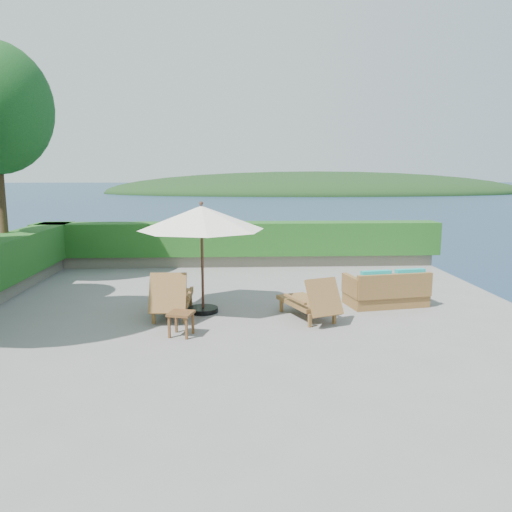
{
  "coord_description": "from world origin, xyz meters",
  "views": [
    {
      "loc": [
        -0.21,
        -9.7,
        2.86
      ],
      "look_at": [
        0.3,
        0.8,
        1.1
      ],
      "focal_mm": 35.0,
      "sensor_mm": 36.0,
      "label": 1
    }
  ],
  "objects_px": {
    "patio_umbrella": "(202,219)",
    "side_table": "(181,316)",
    "lounge_right": "(311,301)",
    "wicker_loveseat": "(387,291)",
    "lounge_left": "(172,297)"
  },
  "relations": [
    {
      "from": "lounge_right",
      "to": "side_table",
      "type": "distance_m",
      "value": 2.6
    },
    {
      "from": "patio_umbrella",
      "to": "wicker_loveseat",
      "type": "bearing_deg",
      "value": 4.67
    },
    {
      "from": "lounge_right",
      "to": "lounge_left",
      "type": "bearing_deg",
      "value": 151.35
    },
    {
      "from": "lounge_right",
      "to": "wicker_loveseat",
      "type": "bearing_deg",
      "value": 5.95
    },
    {
      "from": "patio_umbrella",
      "to": "lounge_right",
      "type": "xyz_separation_m",
      "value": [
        2.14,
        -0.63,
        -1.56
      ]
    },
    {
      "from": "side_table",
      "to": "wicker_loveseat",
      "type": "height_order",
      "value": "wicker_loveseat"
    },
    {
      "from": "wicker_loveseat",
      "to": "lounge_right",
      "type": "bearing_deg",
      "value": -162.39
    },
    {
      "from": "patio_umbrella",
      "to": "side_table",
      "type": "xyz_separation_m",
      "value": [
        -0.3,
        -1.52,
        -1.58
      ]
    },
    {
      "from": "patio_umbrella",
      "to": "lounge_left",
      "type": "bearing_deg",
      "value": -154.57
    },
    {
      "from": "patio_umbrella",
      "to": "side_table",
      "type": "relative_size",
      "value": 5.74
    },
    {
      "from": "lounge_left",
      "to": "wicker_loveseat",
      "type": "height_order",
      "value": "lounge_left"
    },
    {
      "from": "lounge_left",
      "to": "side_table",
      "type": "height_order",
      "value": "lounge_left"
    },
    {
      "from": "lounge_left",
      "to": "side_table",
      "type": "bearing_deg",
      "value": -75.28
    },
    {
      "from": "lounge_right",
      "to": "wicker_loveseat",
      "type": "height_order",
      "value": "lounge_right"
    },
    {
      "from": "lounge_right",
      "to": "wicker_loveseat",
      "type": "xyz_separation_m",
      "value": [
        1.82,
        0.95,
        -0.05
      ]
    }
  ]
}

